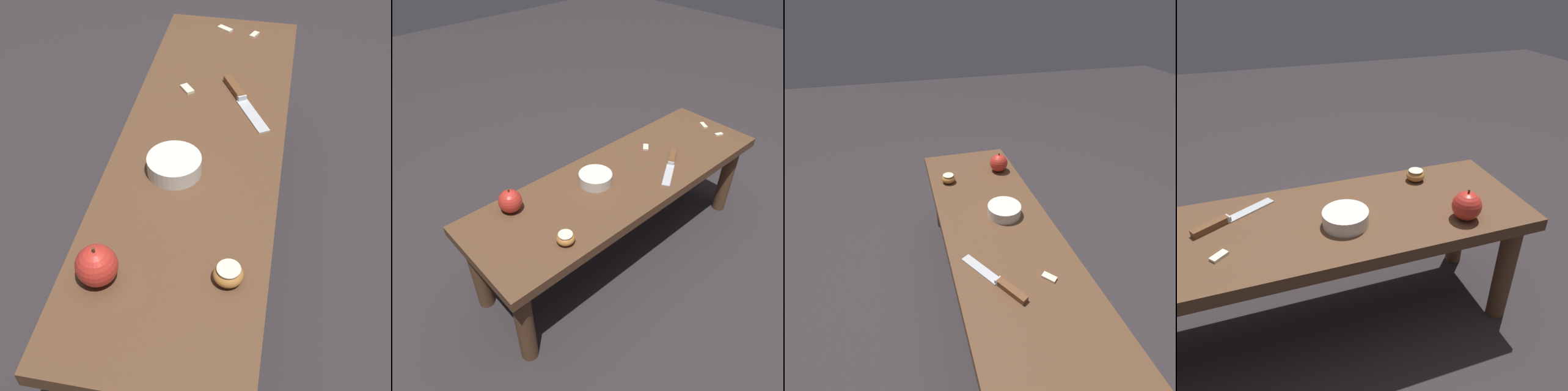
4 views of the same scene
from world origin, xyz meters
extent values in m
plane|color=#2D282B|center=(0.00, 0.00, 0.00)|extent=(8.00, 8.00, 0.00)
cube|color=brown|center=(0.00, 0.00, 0.41)|extent=(1.36, 0.43, 0.04)
cylinder|color=brown|center=(-0.62, -0.15, 0.19)|extent=(0.06, 0.06, 0.39)
cylinder|color=brown|center=(-0.62, 0.15, 0.19)|extent=(0.06, 0.06, 0.39)
cube|color=#B7BABF|center=(-0.15, 0.12, 0.43)|extent=(0.15, 0.11, 0.00)
cube|color=#B7BABF|center=(-0.21, 0.08, 0.44)|extent=(0.02, 0.03, 0.02)
cube|color=brown|center=(-0.26, 0.05, 0.44)|extent=(0.10, 0.08, 0.02)
sphere|color=red|center=(0.45, -0.13, 0.47)|extent=(0.09, 0.09, 0.09)
cylinder|color=#4C3319|center=(0.45, -0.13, 0.52)|extent=(0.01, 0.01, 0.02)
ellipsoid|color=#B27233|center=(0.41, 0.13, 0.45)|extent=(0.06, 0.06, 0.04)
cylinder|color=beige|center=(0.41, 0.13, 0.47)|extent=(0.05, 0.05, 0.00)
cube|color=beige|center=(-0.60, -0.02, 0.43)|extent=(0.04, 0.05, 0.01)
cube|color=beige|center=(-0.23, -0.08, 0.43)|extent=(0.05, 0.05, 0.01)
cube|color=beige|center=(-0.58, 0.08, 0.43)|extent=(0.04, 0.03, 0.01)
cylinder|color=silver|center=(0.11, -0.04, 0.45)|extent=(0.13, 0.13, 0.04)
camera|label=1|loc=(1.06, 0.18, 1.34)|focal=50.00mm
camera|label=2|loc=(0.94, 0.83, 1.36)|focal=35.00mm
camera|label=3|loc=(-0.80, 0.30, 1.20)|focal=28.00mm
camera|label=4|loc=(-0.11, -0.92, 1.07)|focal=35.00mm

